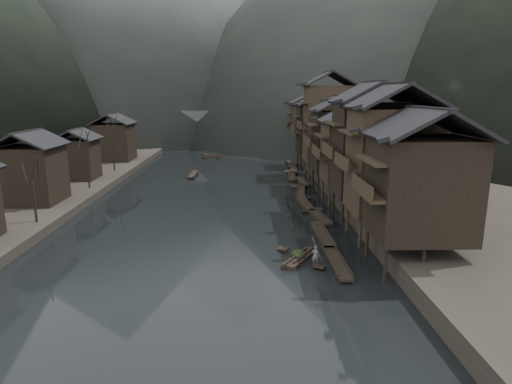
{
  "coord_description": "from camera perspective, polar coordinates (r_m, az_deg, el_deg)",
  "views": [
    {
      "loc": [
        4.08,
        -39.08,
        13.41
      ],
      "look_at": [
        5.28,
        7.81,
        2.5
      ],
      "focal_mm": 30.0,
      "sensor_mm": 36.0,
      "label": 1
    }
  ],
  "objects": [
    {
      "name": "left_houses",
      "position": [
        64.56,
        -23.93,
        5.08
      ],
      "size": [
        8.1,
        53.2,
        8.73
      ],
      "color": "black",
      "rests_on": "left_bank"
    },
    {
      "name": "stone_bridge",
      "position": [
        111.46,
        -3.6,
        8.8
      ],
      "size": [
        40.0,
        6.0,
        9.0
      ],
      "color": "#4C4C4F",
      "rests_on": "ground"
    },
    {
      "name": "boatman",
      "position": [
        34.04,
        7.93,
        -7.98
      ],
      "size": [
        0.61,
        0.43,
        1.61
      ],
      "primitive_type": "imported",
      "rotation": [
        0.0,
        0.0,
        3.07
      ],
      "color": "slate",
      "rests_on": "hero_sampan"
    },
    {
      "name": "hero_sampan",
      "position": [
        35.72,
        5.91,
        -8.68
      ],
      "size": [
        3.55,
        4.94,
        0.44
      ],
      "color": "black",
      "rests_on": "water"
    },
    {
      "name": "moored_sampans",
      "position": [
        58.79,
        6.22,
        0.04
      ],
      "size": [
        3.13,
        57.31,
        0.47
      ],
      "color": "black",
      "rests_on": "water"
    },
    {
      "name": "midriver_boats",
      "position": [
        91.47,
        -3.21,
        4.78
      ],
      "size": [
        14.65,
        43.34,
        0.45
      ],
      "color": "black",
      "rests_on": "water"
    },
    {
      "name": "bare_trees",
      "position": [
        54.88,
        -24.12,
        4.73
      ],
      "size": [
        3.7,
        45.5,
        7.4
      ],
      "color": "black",
      "rests_on": "left_bank"
    },
    {
      "name": "stilt_houses",
      "position": [
        60.16,
        11.35,
        8.44
      ],
      "size": [
        9.0,
        67.6,
        16.9
      ],
      "color": "black",
      "rests_on": "ground"
    },
    {
      "name": "left_bank",
      "position": [
        89.13,
        -27.5,
        3.35
      ],
      "size": [
        40.0,
        200.0,
        1.2
      ],
      "primitive_type": "cube",
      "color": "#2D2823",
      "rests_on": "ground"
    },
    {
      "name": "cargo_heap",
      "position": [
        35.68,
        5.68,
        -7.69
      ],
      "size": [
        1.16,
        1.52,
        0.7
      ],
      "primitive_type": "ellipsoid",
      "color": "black",
      "rests_on": "hero_sampan"
    },
    {
      "name": "right_bank",
      "position": [
        85.82,
        19.72,
        3.95
      ],
      "size": [
        40.0,
        200.0,
        1.8
      ],
      "primitive_type": "cube",
      "color": "#2D2823",
      "rests_on": "ground"
    },
    {
      "name": "bamboo_pole",
      "position": [
        33.29,
        8.4,
        -4.13
      ],
      "size": [
        1.43,
        2.4,
        3.18
      ],
      "primitive_type": "cylinder",
      "rotation": [
        0.71,
        0.0,
        -0.53
      ],
      "color": "#8C7A51",
      "rests_on": "boatman"
    },
    {
      "name": "water",
      "position": [
        41.52,
        -7.06,
        -5.85
      ],
      "size": [
        300.0,
        300.0,
        0.0
      ],
      "primitive_type": "plane",
      "color": "black",
      "rests_on": "ground"
    }
  ]
}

